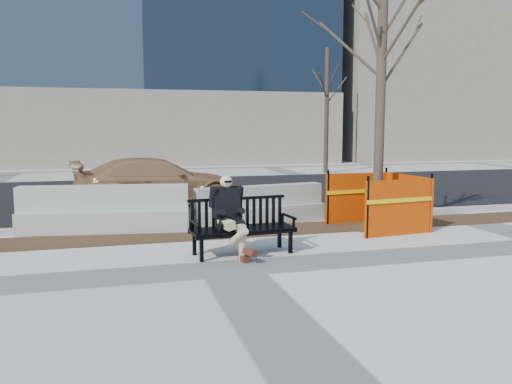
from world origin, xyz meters
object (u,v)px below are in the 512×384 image
(bench, at_px, (243,254))
(jersey_barrier_right, at_px, (260,223))
(tree_fence, at_px, (377,228))
(sedan, at_px, (158,205))
(jersey_barrier_left, at_px, (105,232))
(seated_man, at_px, (228,255))

(bench, relative_size, jersey_barrier_right, 0.60)
(bench, xyz_separation_m, tree_fence, (3.28, 1.40, 0.00))
(bench, distance_m, jersey_barrier_right, 2.81)
(sedan, bearing_deg, jersey_barrier_right, -155.81)
(tree_fence, relative_size, jersey_barrier_right, 2.03)
(tree_fence, xyz_separation_m, sedan, (-4.21, 4.53, 0.00))
(bench, distance_m, tree_fence, 3.56)
(jersey_barrier_left, bearing_deg, jersey_barrier_right, 8.85)
(sedan, xyz_separation_m, jersey_barrier_left, (-1.34, -3.39, 0.00))
(sedan, distance_m, jersey_barrier_left, 3.64)
(bench, bearing_deg, tree_fence, 17.69)
(tree_fence, bearing_deg, bench, -156.84)
(tree_fence, distance_m, jersey_barrier_right, 2.54)
(jersey_barrier_right, bearing_deg, tree_fence, -37.49)
(bench, distance_m, jersey_barrier_left, 3.41)
(seated_man, bearing_deg, jersey_barrier_left, 123.29)
(bench, distance_m, sedan, 6.01)
(jersey_barrier_left, relative_size, jersey_barrier_right, 1.13)
(bench, distance_m, seated_man, 0.24)
(bench, height_order, tree_fence, tree_fence)
(tree_fence, height_order, jersey_barrier_left, tree_fence)
(seated_man, bearing_deg, tree_fence, 15.88)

